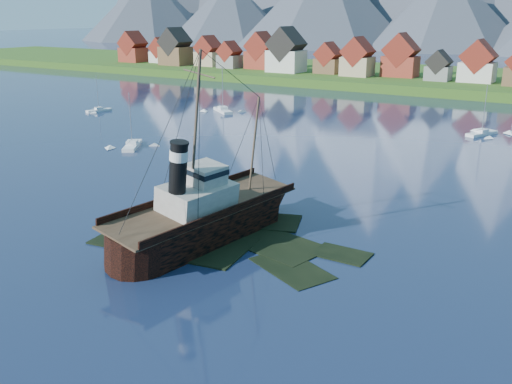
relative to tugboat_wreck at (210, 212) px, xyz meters
The scene contains 10 objects.
ground 3.54m from the tugboat_wreck, 74.45° to the right, with size 1400.00×1400.00×0.00m, color #172340.
shoal 4.02m from the tugboat_wreck, ahead, with size 31.71×21.24×1.14m.
shore_bank 168.11m from the tugboat_wreck, 89.82° to the left, with size 600.00×80.00×3.20m, color #274B15.
seawall 130.12m from the tugboat_wreck, 89.76° to the left, with size 600.00×2.50×2.00m, color #3F3D38.
town 153.88m from the tugboat_wreck, 102.24° to the left, with size 250.96×16.69×17.30m.
tugboat_wreck is the anchor object (origin of this frame).
sailboat_a 50.11m from the tugboat_wreck, 144.15° to the left, with size 6.89×8.93×11.18m.
sailboat_b 95.53m from the tugboat_wreck, 144.41° to the left, with size 3.55×7.02×9.89m.
sailboat_c 87.62m from the tugboat_wreck, 124.13° to the left, with size 9.00×7.59×12.22m.
sailboat_f 79.33m from the tugboat_wreck, 78.80° to the left, with size 5.39×8.61×11.12m.
Camera 1 is at (37.41, -48.81, 25.50)m, focal length 40.00 mm.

